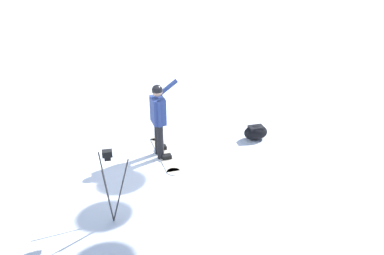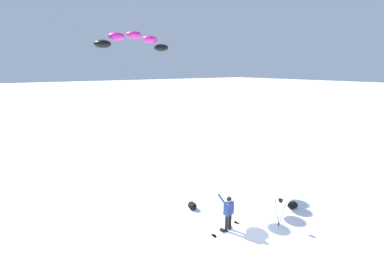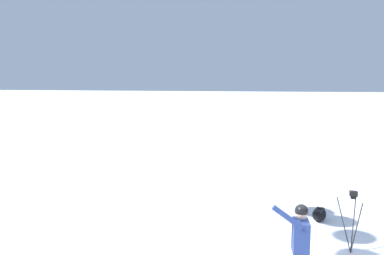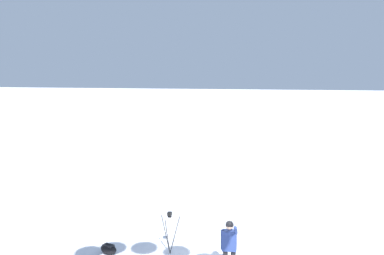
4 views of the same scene
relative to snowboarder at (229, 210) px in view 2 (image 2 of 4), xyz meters
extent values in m
plane|color=white|center=(0.65, -0.36, -0.99)|extent=(300.00, 300.00, 0.00)
cylinder|color=black|center=(-0.11, -0.02, -0.59)|extent=(0.14, 0.14, 0.79)
cylinder|color=black|center=(0.11, 0.00, -0.59)|extent=(0.14, 0.14, 0.79)
cube|color=navy|center=(0.00, -0.01, 0.08)|extent=(0.42, 0.30, 0.56)
sphere|color=tan|center=(0.00, -0.01, 0.50)|extent=(0.21, 0.21, 0.21)
sphere|color=black|center=(0.00, -0.01, 0.53)|extent=(0.23, 0.23, 0.23)
cylinder|color=navy|center=(-0.20, 0.21, 0.47)|extent=(0.14, 0.52, 0.40)
cylinder|color=navy|center=(0.20, -0.01, 0.08)|extent=(0.09, 0.09, 0.56)
cube|color=beige|center=(-0.04, 0.10, -0.98)|extent=(1.59, 0.42, 0.02)
cylinder|color=beige|center=(-0.82, 0.03, -0.98)|extent=(0.28, 0.28, 0.02)
cylinder|color=beige|center=(0.74, 0.17, -0.98)|extent=(0.28, 0.28, 0.02)
cube|color=black|center=(-0.26, 0.08, -0.93)|extent=(0.16, 0.21, 0.08)
cube|color=black|center=(0.18, 0.12, -0.93)|extent=(0.16, 0.21, 0.08)
ellipsoid|color=black|center=(0.94, 7.54, 7.26)|extent=(0.98, 1.01, 0.44)
ellipsoid|color=#CC2699|center=(0.13, 7.46, 7.71)|extent=(0.98, 1.01, 0.44)
ellipsoid|color=#CC2699|center=(-0.92, 7.36, 7.87)|extent=(0.98, 1.01, 0.44)
ellipsoid|color=#CC2699|center=(-1.98, 7.25, 7.71)|extent=(0.98, 1.01, 0.44)
ellipsoid|color=black|center=(-2.79, 7.17, 7.26)|extent=(0.98, 1.01, 0.44)
ellipsoid|color=black|center=(-0.31, 2.31, -0.82)|extent=(0.42, 0.59, 0.34)
cube|color=black|center=(-0.31, 2.31, -0.70)|extent=(0.25, 0.35, 0.08)
cylinder|color=#262628|center=(2.11, -0.94, -0.39)|extent=(0.08, 0.34, 1.20)
cylinder|color=#262628|center=(1.94, -1.17, -0.39)|extent=(0.32, 0.17, 1.20)
cylinder|color=#262628|center=(2.24, -1.15, -0.39)|extent=(0.33, 0.13, 1.20)
cube|color=black|center=(2.08, -1.10, 0.24)|extent=(0.10, 0.10, 0.06)
cube|color=black|center=(2.08, -1.10, 0.32)|extent=(0.12, 0.16, 0.10)
ellipsoid|color=black|center=(3.95, -0.56, -0.83)|extent=(0.66, 0.50, 0.32)
cube|color=black|center=(3.95, -0.56, -0.71)|extent=(0.40, 0.30, 0.08)
camera|label=1|loc=(8.03, -1.03, 3.52)|focal=39.53mm
camera|label=2|loc=(-6.86, -7.11, 5.96)|focal=23.45mm
camera|label=3|loc=(-6.41, 0.15, 2.65)|focal=35.92mm
camera|label=4|loc=(-1.83, 11.23, 4.67)|focal=39.80mm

